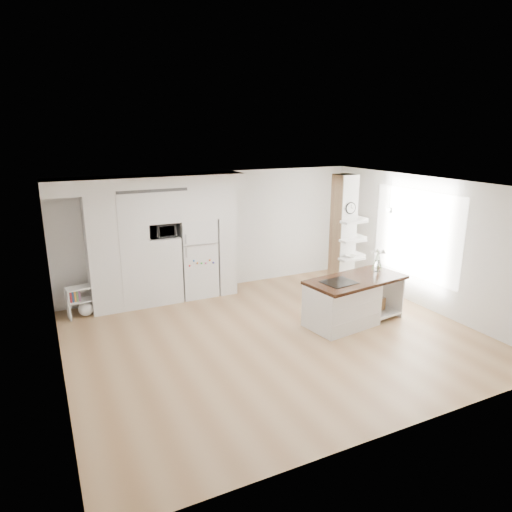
{
  "coord_description": "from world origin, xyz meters",
  "views": [
    {
      "loc": [
        -3.57,
        -6.6,
        3.6
      ],
      "look_at": [
        0.07,
        0.9,
        1.28
      ],
      "focal_mm": 32.0,
      "sensor_mm": 36.0,
      "label": 1
    }
  ],
  "objects": [
    {
      "name": "floor_plant_b",
      "position": [
        3.0,
        1.21,
        0.22
      ],
      "size": [
        0.28,
        0.28,
        0.43
      ],
      "primitive_type": "imported",
      "rotation": [
        0.0,
        0.0,
        0.18
      ],
      "color": "#437F32",
      "rests_on": "floor"
    },
    {
      "name": "floor_plant_a",
      "position": [
        3.0,
        0.13,
        0.24
      ],
      "size": [
        0.26,
        0.21,
        0.48
      ],
      "primitive_type": "imported",
      "rotation": [
        0.0,
        0.0,
        0.01
      ],
      "color": "#437F32",
      "rests_on": "floor"
    },
    {
      "name": "microwave",
      "position": [
        -1.27,
        2.62,
        1.57
      ],
      "size": [
        0.54,
        0.37,
        0.3
      ],
      "primitive_type": "imported",
      "color": "#2D2D2D",
      "rests_on": "cabinet_wall"
    },
    {
      "name": "decor_bowl",
      "position": [
        2.3,
        0.9,
        1.0
      ],
      "size": [
        0.22,
        0.22,
        0.05
      ],
      "primitive_type": "imported",
      "color": "white",
      "rests_on": "column"
    },
    {
      "name": "pendant_light",
      "position": [
        1.7,
        0.15,
        2.12
      ],
      "size": [
        0.12,
        0.12,
        0.1
      ],
      "primitive_type": "cylinder",
      "color": "white",
      "rests_on": "room"
    },
    {
      "name": "refrigerator",
      "position": [
        -0.53,
        2.68,
        0.88
      ],
      "size": [
        0.78,
        0.69,
        1.75
      ],
      "color": "white",
      "rests_on": "floor"
    },
    {
      "name": "kitchen_island",
      "position": [
        1.5,
        -0.08,
        0.46
      ],
      "size": [
        2.06,
        1.19,
        1.45
      ],
      "rotation": [
        0.0,
        0.0,
        0.14
      ],
      "color": "silver",
      "rests_on": "floor"
    },
    {
      "name": "cabinet_wall",
      "position": [
        -1.45,
        2.67,
        1.51
      ],
      "size": [
        4.0,
        0.71,
        2.7
      ],
      "color": "silver",
      "rests_on": "floor"
    },
    {
      "name": "shelf_plant",
      "position": [
        2.63,
        1.3,
        1.52
      ],
      "size": [
        0.27,
        0.23,
        0.3
      ],
      "primitive_type": "imported",
      "color": "#437F32",
      "rests_on": "column"
    },
    {
      "name": "floor",
      "position": [
        0.0,
        0.0,
        0.0
      ],
      "size": [
        7.0,
        6.0,
        0.01
      ],
      "primitive_type": "cube",
      "color": "#A6835A",
      "rests_on": "ground"
    },
    {
      "name": "bookshelf",
      "position": [
        -2.98,
        2.5,
        0.28
      ],
      "size": [
        0.56,
        0.36,
        0.62
      ],
      "rotation": [
        0.0,
        0.0,
        0.12
      ],
      "color": "silver",
      "rests_on": "floor"
    },
    {
      "name": "column",
      "position": [
        2.38,
        1.13,
        1.35
      ],
      "size": [
        0.69,
        0.9,
        2.7
      ],
      "color": "silver",
      "rests_on": "floor"
    },
    {
      "name": "window",
      "position": [
        3.48,
        0.3,
        1.5
      ],
      "size": [
        0.0,
        2.4,
        2.4
      ],
      "primitive_type": "plane",
      "rotation": [
        1.57,
        0.0,
        -1.57
      ],
      "color": "white",
      "rests_on": "room"
    },
    {
      "name": "room",
      "position": [
        0.0,
        0.0,
        1.86
      ],
      "size": [
        7.04,
        6.04,
        2.72
      ],
      "color": "white",
      "rests_on": "ground"
    }
  ]
}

